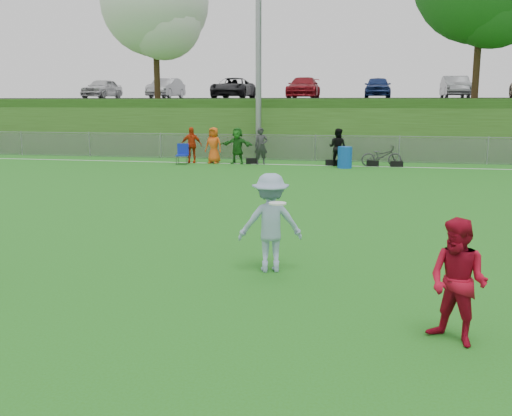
% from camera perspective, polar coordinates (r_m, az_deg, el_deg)
% --- Properties ---
extents(ground, '(120.00, 120.00, 0.00)m').
position_cam_1_polar(ground, '(8.95, -6.39, -8.30)').
color(ground, '#276B16').
rests_on(ground, ground).
extents(sideline_far, '(60.00, 0.10, 0.01)m').
position_cam_1_polar(sideline_far, '(26.35, 5.51, 4.28)').
color(sideline_far, white).
rests_on(sideline_far, ground).
extents(fence, '(58.00, 0.06, 1.30)m').
position_cam_1_polar(fence, '(28.27, 5.95, 6.01)').
color(fence, gray).
rests_on(fence, ground).
extents(light_pole, '(1.20, 0.40, 12.15)m').
position_cam_1_polar(light_pole, '(29.64, 0.26, 18.02)').
color(light_pole, gray).
rests_on(light_pole, ground).
extents(berm, '(120.00, 18.00, 3.00)m').
position_cam_1_polar(berm, '(39.17, 7.50, 8.50)').
color(berm, '#254814').
rests_on(berm, ground).
extents(parking_lot, '(120.00, 12.00, 0.10)m').
position_cam_1_polar(parking_lot, '(41.14, 7.75, 10.75)').
color(parking_lot, black).
rests_on(parking_lot, berm).
extents(tree_white_flowering, '(6.30, 6.30, 8.78)m').
position_cam_1_polar(tree_white_flowering, '(35.66, -9.88, 19.23)').
color(tree_white_flowering, black).
rests_on(tree_white_flowering, berm).
extents(car_row, '(32.04, 5.18, 1.44)m').
position_cam_1_polar(car_row, '(40.24, 5.98, 11.89)').
color(car_row, silver).
rests_on(car_row, parking_lot).
extents(spectator_row, '(7.93, 0.90, 1.69)m').
position_cam_1_polar(spectator_row, '(26.72, -0.75, 6.23)').
color(spectator_row, red).
rests_on(spectator_row, ground).
extents(gear_bags, '(7.20, 0.40, 0.26)m').
position_cam_1_polar(gear_bags, '(26.34, 8.12, 4.50)').
color(gear_bags, black).
rests_on(gear_bags, ground).
extents(player_red_center, '(0.95, 0.92, 1.54)m').
position_cam_1_polar(player_red_center, '(7.27, 19.55, -6.99)').
color(player_red_center, '#AA0B23').
rests_on(player_red_center, ground).
extents(player_blue, '(1.22, 0.90, 1.70)m').
position_cam_1_polar(player_blue, '(9.75, 1.45, -1.48)').
color(player_blue, '#8FA6C7').
rests_on(player_blue, ground).
extents(frisbee, '(0.28, 0.28, 0.03)m').
position_cam_1_polar(frisbee, '(8.88, 2.16, 0.46)').
color(frisbee, white).
rests_on(frisbee, ground).
extents(recycling_bin, '(0.83, 0.83, 0.94)m').
position_cam_1_polar(recycling_bin, '(25.39, 8.87, 5.02)').
color(recycling_bin, blue).
rests_on(recycling_bin, ground).
extents(camp_chair, '(0.60, 0.61, 0.96)m').
position_cam_1_polar(camp_chair, '(26.81, -7.38, 4.95)').
color(camp_chair, '#0F23AA').
rests_on(camp_chair, ground).
extents(bicycle, '(1.90, 0.98, 0.95)m').
position_cam_1_polar(bicycle, '(26.29, 12.44, 5.10)').
color(bicycle, '#313134').
rests_on(bicycle, ground).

